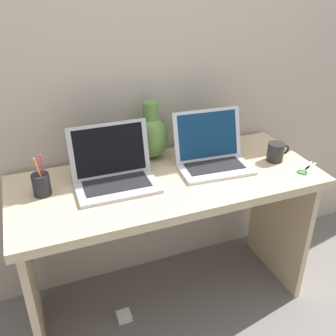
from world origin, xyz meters
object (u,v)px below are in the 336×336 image
object	(u,v)px
laptop_right	(211,151)
pen_cup	(41,184)
scissors	(305,170)
power_brick	(124,316)
coffee_mug	(276,152)
laptop_left	(113,168)
green_vase	(151,135)

from	to	relation	value
laptop_right	pen_cup	distance (m)	0.76
pen_cup	scissors	bearing A→B (deg)	-11.10
power_brick	coffee_mug	bearing A→B (deg)	1.00
laptop_right	coffee_mug	bearing A→B (deg)	-14.73
laptop_left	scissors	xyz separation A→B (m)	(0.84, -0.22, -0.06)
laptop_left	scissors	size ratio (longest dim) A/B	2.47
pen_cup	scissors	world-z (taller)	pen_cup
coffee_mug	power_brick	size ratio (longest dim) A/B	1.67
pen_cup	coffee_mug	bearing A→B (deg)	-4.65
laptop_left	power_brick	world-z (taller)	laptop_left
laptop_right	pen_cup	size ratio (longest dim) A/B	1.86
green_vase	pen_cup	bearing A→B (deg)	-162.73
pen_cup	power_brick	world-z (taller)	pen_cup
laptop_right	power_brick	bearing A→B (deg)	-168.99
coffee_mug	scissors	xyz separation A→B (m)	(0.07, -0.14, -0.04)
laptop_right	pen_cup	xyz separation A→B (m)	(-0.76, 0.01, -0.02)
power_brick	laptop_left	bearing A→B (deg)	76.38
laptop_right	scissors	xyz separation A→B (m)	(0.38, -0.22, -0.06)
coffee_mug	pen_cup	bearing A→B (deg)	175.35
green_vase	laptop_right	bearing A→B (deg)	-36.17
coffee_mug	scissors	world-z (taller)	coffee_mug
laptop_left	pen_cup	size ratio (longest dim) A/B	1.89
laptop_right	power_brick	size ratio (longest dim) A/B	4.93
laptop_right	coffee_mug	xyz separation A→B (m)	(0.31, -0.08, -0.02)
pen_cup	power_brick	xyz separation A→B (m)	(0.28, -0.10, -0.78)
pen_cup	laptop_left	bearing A→B (deg)	-0.64
green_vase	coffee_mug	size ratio (longest dim) A/B	2.38
green_vase	power_brick	distance (m)	0.92
laptop_left	coffee_mug	distance (m)	0.78
green_vase	laptop_left	bearing A→B (deg)	-143.88
green_vase	coffee_mug	world-z (taller)	green_vase
green_vase	power_brick	bearing A→B (deg)	-133.70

